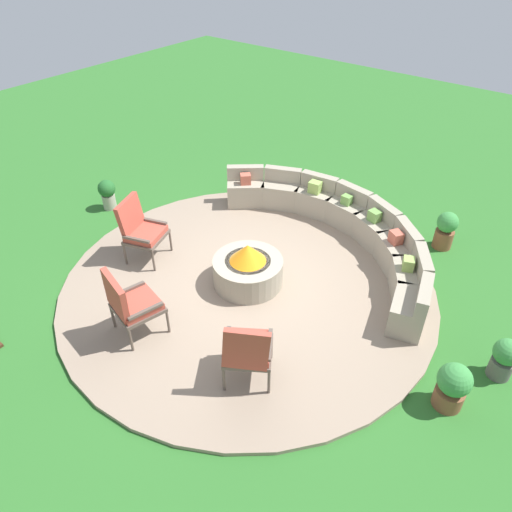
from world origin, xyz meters
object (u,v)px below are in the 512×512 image
Objects in this scene: potted_plant_3 at (107,193)px; potted_plant_0 at (505,358)px; potted_plant_2 at (453,386)px; potted_plant_1 at (446,229)px; lounge_chair_front_left at (140,228)px; lounge_chair_back_left at (247,349)px; fire_pit at (248,268)px; curved_stone_bench at (342,227)px; lounge_chair_front_right at (130,303)px.

potted_plant_0 is at bearing 3.50° from potted_plant_3.
potted_plant_2 is at bearing -3.31° from potted_plant_3.
potted_plant_0 is 0.87× the size of potted_plant_1.
lounge_chair_front_left is at bearing -20.88° from potted_plant_3.
lounge_chair_back_left is 4.39m from potted_plant_1.
lounge_chair_back_left is at bearing -100.91° from potted_plant_1.
potted_plant_2 is at bearing -113.13° from potted_plant_0.
potted_plant_2 reaches higher than potted_plant_3.
potted_plant_2 is (1.24, -3.11, -0.02)m from potted_plant_1.
curved_stone_bench is at bearing 72.87° from fire_pit.
curved_stone_bench is 4.31× the size of lounge_chair_front_left.
lounge_chair_front_left is 0.98× the size of lounge_chair_front_right.
potted_plant_0 is (2.42, 2.03, -0.27)m from lounge_chair_back_left.
lounge_chair_front_left is at bearing -134.66° from curved_stone_bench.
lounge_chair_back_left is at bearing -149.84° from potted_plant_2.
lounge_chair_back_left is at bearing -140.02° from potted_plant_0.
potted_plant_2 is at bearing -3.41° from lounge_chair_back_left.
potted_plant_1 is at bearing 35.69° from curved_stone_bench.
lounge_chair_front_left is at bearing 148.71° from lounge_chair_front_right.
potted_plant_3 is (-4.72, 1.59, -0.25)m from lounge_chair_back_left.
curved_stone_bench is 3.38m from potted_plant_2.
lounge_chair_front_right reaches higher than potted_plant_3.
potted_plant_0 is 7.16m from potted_plant_3.
potted_plant_1 reaches higher than potted_plant_2.
fire_pit reaches higher than potted_plant_3.
lounge_chair_back_left is (0.59, -3.29, 0.23)m from curved_stone_bench.
curved_stone_bench reaches higher than potted_plant_0.
fire_pit is at bearing -2.41° from potted_plant_3.
fire_pit is 1.01× the size of lounge_chair_front_left.
lounge_chair_front_right is 4.76m from potted_plant_0.
curved_stone_bench is at bearing 86.90° from lounge_chair_front_right.
lounge_chair_back_left is 3.17m from potted_plant_0.
curved_stone_bench is 3.35m from lounge_chair_front_left.
curved_stone_bench is 7.71× the size of potted_plant_0.
lounge_chair_back_left is at bearing -18.66° from potted_plant_3.
lounge_chair_front_right reaches higher than potted_plant_2.
lounge_chair_front_left is 1.75m from lounge_chair_front_right.
potted_plant_3 is (-5.55, -2.71, -0.03)m from potted_plant_1.
potted_plant_0 is at bearing -22.64° from curved_stone_bench.
lounge_chair_front_right is at bearing -107.11° from curved_stone_bench.
curved_stone_bench is at bearing 157.36° from potted_plant_0.
fire_pit is 0.24× the size of curved_stone_bench.
potted_plant_1 is 1.05× the size of potted_plant_2.
lounge_chair_front_right is at bearing -107.08° from fire_pit.
fire_pit is 1.88m from lounge_chair_front_left.
fire_pit is 1.07× the size of lounge_chair_back_left.
potted_plant_2 is (2.07, 1.20, -0.25)m from lounge_chair_back_left.
lounge_chair_front_left is 1.64× the size of potted_plant_2.
lounge_chair_front_left is at bearing -176.71° from potted_plant_2.
lounge_chair_front_left reaches higher than potted_plant_0.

